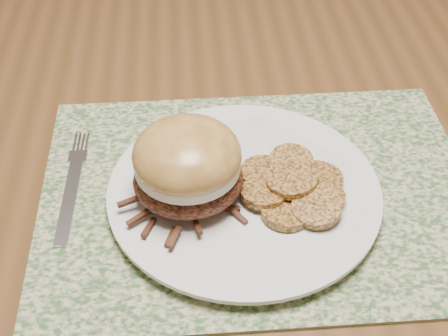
# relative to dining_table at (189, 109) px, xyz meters

# --- Properties ---
(dining_table) EXTENTS (1.50, 0.90, 0.75)m
(dining_table) POSITION_rel_dining_table_xyz_m (0.00, 0.00, 0.00)
(dining_table) COLOR brown
(dining_table) RESTS_ON ground
(placemat) EXTENTS (0.45, 0.33, 0.00)m
(placemat) POSITION_rel_dining_table_xyz_m (0.07, -0.26, 0.08)
(placemat) COLOR #36582D
(placemat) RESTS_ON dining_table
(dinner_plate) EXTENTS (0.26, 0.26, 0.02)m
(dinner_plate) POSITION_rel_dining_table_xyz_m (0.05, -0.26, 0.09)
(dinner_plate) COLOR silver
(dinner_plate) RESTS_ON placemat
(pork_sandwich) EXTENTS (0.11, 0.11, 0.08)m
(pork_sandwich) POSITION_rel_dining_table_xyz_m (-0.00, -0.27, 0.14)
(pork_sandwich) COLOR black
(pork_sandwich) RESTS_ON dinner_plate
(roasted_potatoes) EXTENTS (0.13, 0.13, 0.03)m
(roasted_potatoes) POSITION_rel_dining_table_xyz_m (0.10, -0.27, 0.11)
(roasted_potatoes) COLOR #A66D31
(roasted_potatoes) RESTS_ON dinner_plate
(fork) EXTENTS (0.02, 0.17, 0.00)m
(fork) POSITION_rel_dining_table_xyz_m (-0.13, -0.23, 0.09)
(fork) COLOR silver
(fork) RESTS_ON placemat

